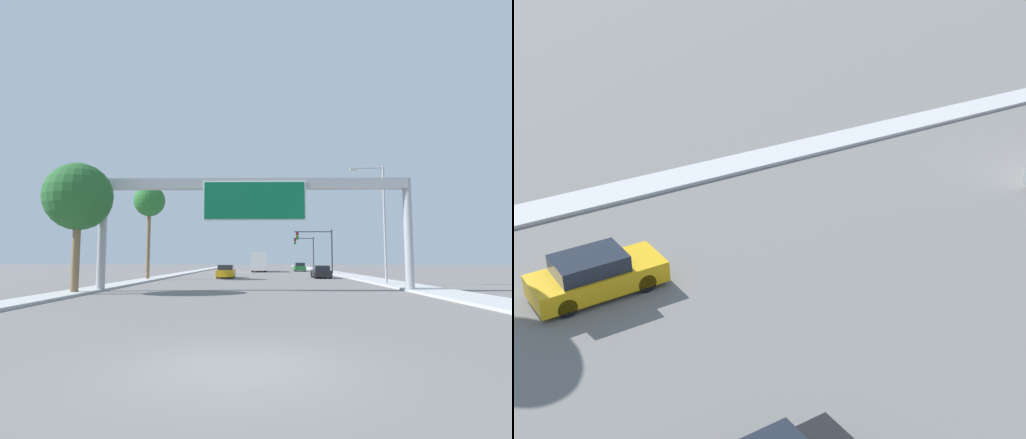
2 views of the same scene
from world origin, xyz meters
TOP-DOWN VIEW (x-y plane):
  - median_strip_left at (-10.75, 60.00)m, footprint 2.00×120.00m
  - car_near_left at (-3.50, 36.68)m, footprint 1.85×4.37m

SIDE VIEW (x-z plane):
  - median_strip_left at x=-10.75m, z-range 0.00..0.15m
  - car_near_left at x=-3.50m, z-range -0.04..1.40m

